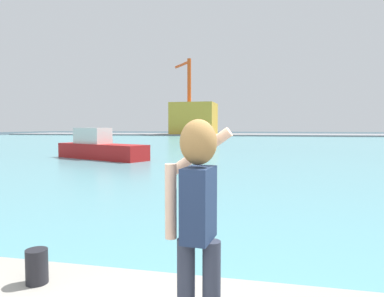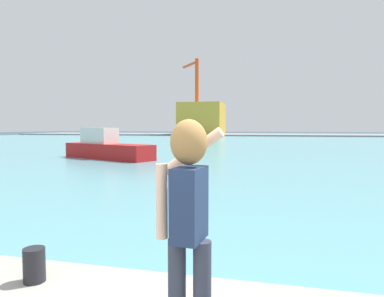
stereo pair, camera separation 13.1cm
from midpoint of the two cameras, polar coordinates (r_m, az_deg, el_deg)
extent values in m
plane|color=#334751|center=(51.81, 11.43, 0.99)|extent=(220.00, 220.00, 0.00)
cube|color=#599EA8|center=(53.81, 11.47, 1.09)|extent=(140.00, 100.00, 0.02)
cube|color=gray|center=(93.78, 11.90, 2.22)|extent=(140.00, 20.00, 0.36)
cylinder|color=#2D3342|center=(2.92, -2.38, -22.32)|extent=(0.14, 0.14, 0.82)
cylinder|color=#2D3342|center=(2.88, 1.80, -22.71)|extent=(0.14, 0.14, 0.82)
cube|color=#1E2D4C|center=(2.66, -0.32, -9.07)|extent=(0.23, 0.36, 0.56)
sphere|color=#E0B293|center=(2.60, -0.32, 0.86)|extent=(0.22, 0.22, 0.22)
ellipsoid|color=olive|center=(2.58, -0.42, 1.06)|extent=(0.28, 0.26, 0.34)
cylinder|color=#E0B293|center=(2.72, -4.90, -8.62)|extent=(0.09, 0.09, 0.58)
cylinder|color=#E0B293|center=(2.83, 0.12, -0.54)|extent=(0.53, 0.13, 0.40)
cube|color=black|center=(2.94, 0.84, 2.93)|extent=(0.02, 0.07, 0.14)
cylinder|color=black|center=(4.31, -24.92, -17.12)|extent=(0.23, 0.23, 0.37)
cube|color=#B21919|center=(25.36, -14.75, -0.46)|extent=(7.71, 4.68, 1.06)
cube|color=silver|center=(26.04, -16.12, 2.03)|extent=(2.99, 2.31, 1.13)
cube|color=gold|center=(92.46, 0.30, 4.93)|extent=(11.22, 10.30, 8.18)
cylinder|color=#D84C19|center=(92.66, -0.50, 8.51)|extent=(1.00, 1.00, 19.75)
cylinder|color=#D84C19|center=(98.08, -1.64, 13.58)|extent=(6.14, 7.87, 0.70)
camera|label=1|loc=(0.07, -90.67, -0.04)|focal=32.54mm
camera|label=2|loc=(0.07, 89.33, 0.04)|focal=32.54mm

